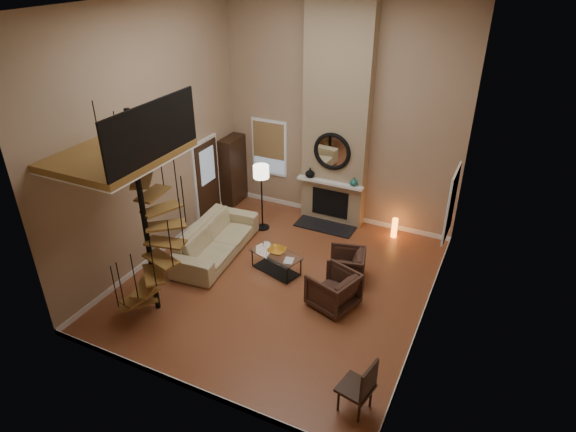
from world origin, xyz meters
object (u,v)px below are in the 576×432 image
at_px(armchair_far, 336,292).
at_px(side_chair, 361,386).
at_px(coffee_table, 276,260).
at_px(floor_lamp, 261,177).
at_px(sofa, 216,239).
at_px(armchair_near, 349,266).
at_px(accent_lamp, 394,228).
at_px(hutch, 233,170).

bearing_deg(armchair_far, side_chair, 47.32).
bearing_deg(coffee_table, armchair_far, -19.27).
xyz_separation_m(floor_lamp, side_chair, (3.99, -4.32, -0.89)).
bearing_deg(armchair_far, floor_lamp, -108.73).
height_order(sofa, floor_lamp, floor_lamp).
xyz_separation_m(armchair_far, coffee_table, (-1.60, 0.56, -0.07)).
bearing_deg(floor_lamp, side_chair, -47.26).
relative_size(armchair_near, accent_lamp, 1.56).
bearing_deg(sofa, side_chair, -127.70).
bearing_deg(accent_lamp, side_chair, -80.56).
height_order(sofa, accent_lamp, sofa).
relative_size(sofa, accent_lamp, 5.21).
height_order(hutch, accent_lamp, hutch).
xyz_separation_m(armchair_far, accent_lamp, (0.34, 3.11, -0.10)).
bearing_deg(floor_lamp, sofa, -104.59).
distance_m(armchair_near, side_chair, 3.40).
xyz_separation_m(accent_lamp, side_chair, (0.89, -5.33, 0.28)).
xyz_separation_m(armchair_near, floor_lamp, (-2.71, 1.17, 1.06)).
height_order(coffee_table, floor_lamp, floor_lamp).
bearing_deg(hutch, side_chair, -44.46).
xyz_separation_m(floor_lamp, accent_lamp, (3.10, 1.01, -1.16)).
distance_m(sofa, armchair_far, 3.22).
bearing_deg(accent_lamp, armchair_far, -96.17).
distance_m(hutch, coffee_table, 3.66).
relative_size(coffee_table, accent_lamp, 2.46).
bearing_deg(side_chair, armchair_near, 112.19).
relative_size(coffee_table, floor_lamp, 0.72).
distance_m(armchair_near, accent_lamp, 2.22).
xyz_separation_m(coffee_table, accent_lamp, (1.94, 2.55, -0.03)).
xyz_separation_m(armchair_far, side_chair, (1.22, -2.22, 0.17)).
relative_size(hutch, sofa, 0.71).
distance_m(coffee_table, floor_lamp, 2.24).
distance_m(hutch, floor_lamp, 1.77).
bearing_deg(coffee_table, floor_lamp, 127.08).
distance_m(hutch, accent_lamp, 4.56).
bearing_deg(side_chair, hutch, 135.54).
height_order(armchair_near, side_chair, side_chair).
relative_size(armchair_near, coffee_table, 0.63).
bearing_deg(coffee_table, sofa, 179.19).
height_order(floor_lamp, side_chair, floor_lamp).
relative_size(hutch, side_chair, 1.82).
xyz_separation_m(sofa, armchair_near, (3.10, 0.35, -0.04)).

